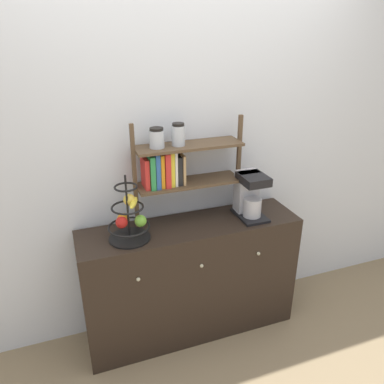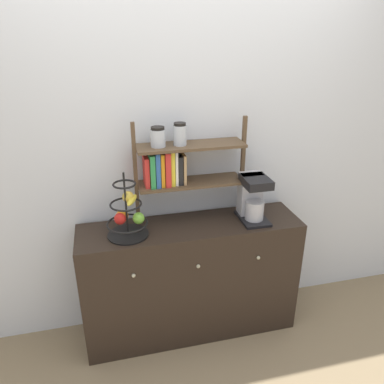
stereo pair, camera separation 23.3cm
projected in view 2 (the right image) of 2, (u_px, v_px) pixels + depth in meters
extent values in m
plane|color=#847051|center=(197.00, 345.00, 2.59)|extent=(12.00, 12.00, 0.00)
cube|color=silver|center=(182.00, 148.00, 2.45)|extent=(7.00, 0.05, 2.60)
cube|color=black|center=(191.00, 279.00, 2.59)|extent=(1.46, 0.38, 0.85)
sphere|color=#B2AD8C|center=(134.00, 276.00, 2.24)|extent=(0.02, 0.02, 0.02)
sphere|color=#B2AD8C|center=(198.00, 266.00, 2.32)|extent=(0.02, 0.02, 0.02)
sphere|color=#B2AD8C|center=(258.00, 258.00, 2.41)|extent=(0.02, 0.02, 0.02)
cube|color=black|center=(252.00, 218.00, 2.49)|extent=(0.17, 0.26, 0.02)
cube|color=#B7B7BC|center=(250.00, 193.00, 2.49)|extent=(0.15, 0.10, 0.29)
cylinder|color=#B7B7BC|center=(254.00, 210.00, 2.44)|extent=(0.12, 0.12, 0.13)
cube|color=black|center=(256.00, 182.00, 2.37)|extent=(0.16, 0.20, 0.05)
cylinder|color=black|center=(128.00, 234.00, 2.30)|extent=(0.25, 0.25, 0.01)
cylinder|color=black|center=(126.00, 204.00, 2.22)|extent=(0.01, 0.01, 0.40)
torus|color=black|center=(127.00, 223.00, 2.27)|extent=(0.25, 0.25, 0.01)
torus|color=black|center=(126.00, 204.00, 2.22)|extent=(0.19, 0.19, 0.01)
torus|color=black|center=(124.00, 184.00, 2.17)|extent=(0.14, 0.14, 0.01)
sphere|color=red|center=(120.00, 219.00, 2.25)|extent=(0.07, 0.07, 0.07)
sphere|color=#6BAD33|center=(139.00, 218.00, 2.26)|extent=(0.07, 0.07, 0.07)
sphere|color=orange|center=(122.00, 216.00, 2.28)|extent=(0.08, 0.08, 0.08)
ellipsoid|color=yellow|center=(132.00, 200.00, 2.22)|extent=(0.09, 0.15, 0.04)
sphere|color=gold|center=(128.00, 197.00, 2.23)|extent=(0.07, 0.07, 0.07)
cube|color=brown|center=(136.00, 176.00, 2.31)|extent=(0.02, 0.02, 0.67)
cube|color=brown|center=(242.00, 166.00, 2.47)|extent=(0.02, 0.02, 0.67)
cube|color=brown|center=(191.00, 182.00, 2.42)|extent=(0.68, 0.20, 0.02)
cube|color=brown|center=(191.00, 146.00, 2.32)|extent=(0.68, 0.20, 0.02)
cube|color=red|center=(146.00, 171.00, 2.32)|extent=(0.03, 0.13, 0.19)
cube|color=#2D8C47|center=(151.00, 169.00, 2.32)|extent=(0.03, 0.16, 0.21)
cube|color=#2D599E|center=(157.00, 168.00, 2.33)|extent=(0.03, 0.15, 0.22)
cube|color=orange|center=(161.00, 168.00, 2.33)|extent=(0.02, 0.14, 0.21)
cube|color=red|center=(166.00, 167.00, 2.34)|extent=(0.03, 0.16, 0.22)
cube|color=yellow|center=(171.00, 167.00, 2.35)|extent=(0.02, 0.14, 0.22)
cube|color=white|center=(175.00, 166.00, 2.35)|extent=(0.02, 0.13, 0.22)
cube|color=black|center=(179.00, 169.00, 2.36)|extent=(0.03, 0.13, 0.18)
cube|color=tan|center=(183.00, 168.00, 2.37)|extent=(0.02, 0.13, 0.19)
cylinder|color=silver|center=(158.00, 138.00, 2.25)|extent=(0.09, 0.09, 0.11)
cylinder|color=black|center=(158.00, 128.00, 2.23)|extent=(0.08, 0.08, 0.02)
cylinder|color=silver|center=(180.00, 135.00, 2.28)|extent=(0.08, 0.08, 0.12)
cylinder|color=black|center=(180.00, 124.00, 2.25)|extent=(0.07, 0.07, 0.02)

